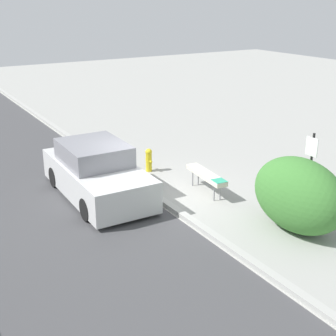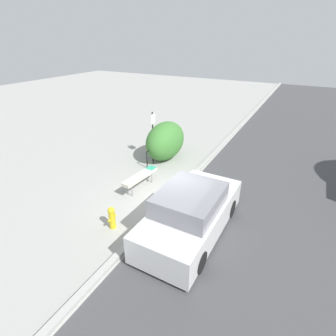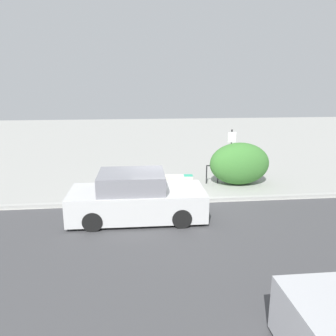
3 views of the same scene
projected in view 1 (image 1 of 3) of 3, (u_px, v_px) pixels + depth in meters
ground_plane at (156, 199)px, 13.19m from camera, size 60.00×60.00×0.00m
curb at (156, 197)px, 13.16m from camera, size 60.00×0.20×0.13m
bench at (206, 175)px, 13.45m from camera, size 1.81×0.52×0.62m
bike_rack at (271, 193)px, 12.30m from camera, size 0.55×0.07×0.83m
sign_post at (310, 169)px, 11.45m from camera, size 0.36×0.08×2.30m
fire_hydrant at (149, 159)px, 15.18m from camera, size 0.36×0.22×0.77m
shrub_hedge at (298, 195)px, 11.16m from camera, size 2.56×1.57×1.81m
parked_car_near at (97, 173)px, 13.19m from camera, size 4.29×1.92×1.54m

